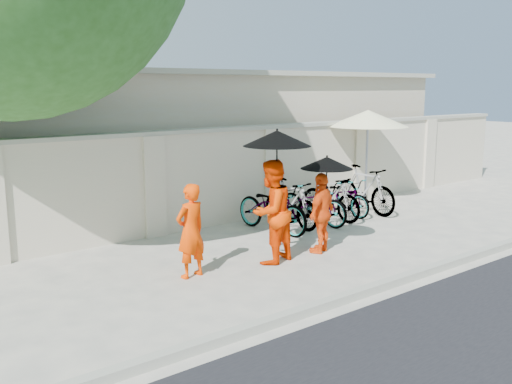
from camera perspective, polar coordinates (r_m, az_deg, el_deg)
ground at (r=9.70m, az=4.08°, el=-7.16°), size 80.00×80.00×0.00m
kerb at (r=8.57m, az=11.87°, el=-9.35°), size 40.00×0.16×0.12m
compound_wall at (r=12.51m, az=-2.38°, el=1.59°), size 20.00×0.30×2.00m
building_behind at (r=16.14m, az=-7.50°, el=5.67°), size 14.00×6.00×3.20m
monk_left at (r=8.88m, az=-6.56°, el=-3.88°), size 0.59×0.44×1.48m
monk_center at (r=9.53m, az=1.52°, el=-1.98°), size 0.99×0.85×1.75m
parasol_center at (r=9.31m, az=2.11°, el=5.39°), size 1.12×1.12×1.24m
monk_right at (r=10.22m, az=6.59°, el=-2.08°), size 0.92×0.63×1.45m
parasol_right at (r=10.02m, az=7.10°, el=2.92°), size 0.93×0.93×0.92m
patio_umbrella at (r=14.42m, az=11.13°, el=7.13°), size 2.63×2.63×2.37m
bike_0 at (r=11.64m, az=1.64°, el=-1.56°), size 0.83×1.97×1.01m
bike_1 at (r=12.06m, az=3.48°, el=-1.11°), size 0.53×1.72×1.03m
bike_2 at (r=12.38m, az=5.75°, el=-1.04°), size 0.85×1.86×0.94m
bike_3 at (r=12.79m, az=7.48°, el=-0.54°), size 0.55×1.71×1.02m
bike_4 at (r=13.33m, az=8.62°, el=-0.45°), size 0.59×1.65×0.86m
bike_5 at (r=13.61m, az=10.80°, el=0.26°), size 0.58×1.88×1.12m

